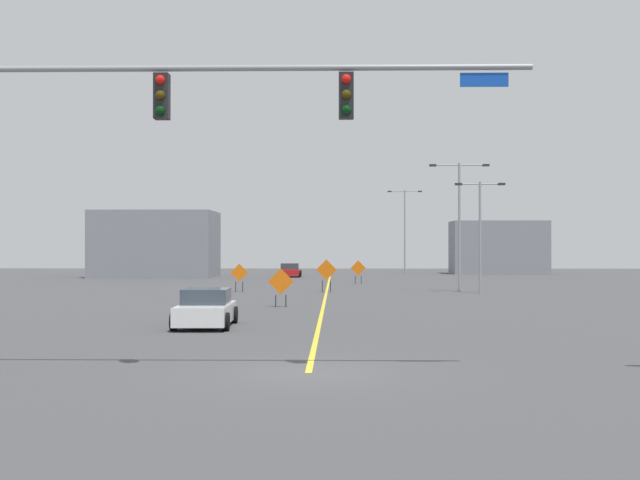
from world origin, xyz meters
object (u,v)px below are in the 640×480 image
construction_sign_right_shoulder (358,269)px  construction_sign_left_lane (281,283)px  traffic_signal_assembly (159,128)px  construction_sign_right_lane (239,274)px  street_lamp_far_right (405,225)px  car_red_approaching (290,270)px  street_lamp_mid_left (480,226)px  street_lamp_mid_right (459,215)px  car_white_distant (206,309)px  construction_sign_left_shoulder (326,271)px

construction_sign_right_shoulder → construction_sign_left_lane: (-4.43, -26.08, -0.01)m
traffic_signal_assembly → construction_sign_right_lane: (-2.25, 34.36, -4.47)m
street_lamp_far_right → car_red_approaching: size_ratio=2.40×
street_lamp_far_right → construction_sign_right_shoulder: (-5.88, -25.79, -4.29)m
street_lamp_mid_left → construction_sign_right_shoulder: size_ratio=3.77×
car_red_approaching → construction_sign_right_shoulder: bearing=-66.7°
street_lamp_mid_left → street_lamp_mid_right: size_ratio=0.83×
construction_sign_left_lane → construction_sign_right_lane: bearing=104.9°
traffic_signal_assembly → construction_sign_left_lane: size_ratio=6.89×
traffic_signal_assembly → car_white_distant: 11.95m
construction_sign_left_shoulder → car_white_distant: size_ratio=0.50×
street_lamp_mid_right → street_lamp_far_right: bearing=90.6°
construction_sign_right_lane → car_red_approaching: construction_sign_right_lane is taller
traffic_signal_assembly → street_lamp_mid_left: size_ratio=1.83×
street_lamp_far_right → street_lamp_mid_left: size_ratio=1.33×
car_white_distant → traffic_signal_assembly: bearing=-86.5°
street_lamp_mid_right → car_red_approaching: 29.72m
construction_sign_left_lane → traffic_signal_assembly: bearing=-93.8°
car_white_distant → street_lamp_mid_left: bearing=57.9°
street_lamp_mid_left → construction_sign_left_lane: size_ratio=3.77×
traffic_signal_assembly → construction_sign_left_shoulder: traffic_signal_assembly is taller
street_lamp_far_right → car_white_distant: (-12.35, -61.77, -4.81)m
street_lamp_far_right → car_white_distant: 63.18m
traffic_signal_assembly → construction_sign_right_shoulder: traffic_signal_assembly is taller
construction_sign_left_shoulder → construction_sign_left_lane: construction_sign_left_shoulder is taller
construction_sign_left_shoulder → construction_sign_right_shoulder: (2.39, 12.93, -0.19)m
street_lamp_mid_left → traffic_signal_assembly: bearing=-111.8°
street_lamp_mid_right → construction_sign_right_lane: (-14.35, -0.50, -3.84)m
car_red_approaching → construction_sign_right_lane: bearing=-93.7°
street_lamp_mid_right → construction_sign_left_lane: bearing=-127.2°
car_white_distant → street_lamp_mid_right: bearing=62.0°
construction_sign_right_lane → construction_sign_left_lane: (3.64, -13.62, 0.00)m
street_lamp_mid_left → car_red_approaching: size_ratio=1.81×
street_lamp_far_right → street_lamp_mid_left: (1.38, -39.87, -1.25)m
construction_sign_left_lane → street_lamp_mid_left: bearing=45.8°
construction_sign_left_shoulder → car_red_approaching: construction_sign_left_shoulder is taller
traffic_signal_assembly → construction_sign_left_lane: traffic_signal_assembly is taller
street_lamp_mid_right → car_white_distant: street_lamp_mid_right is taller
construction_sign_left_shoulder → construction_sign_right_shoulder: bearing=79.5°
street_lamp_mid_left → construction_sign_right_shoulder: 16.13m
construction_sign_left_lane → car_red_approaching: bearing=92.6°
construction_sign_left_shoulder → street_lamp_mid_left: bearing=-6.8°
street_lamp_mid_right → car_white_distant: size_ratio=2.00×
street_lamp_mid_right → car_red_approaching: street_lamp_mid_right is taller
construction_sign_left_shoulder → construction_sign_right_lane: size_ratio=1.16×
street_lamp_mid_left → construction_sign_left_lane: bearing=-134.2°
construction_sign_right_lane → car_white_distant: size_ratio=0.43×
traffic_signal_assembly → street_lamp_mid_left: traffic_signal_assembly is taller
construction_sign_right_lane → construction_sign_right_shoulder: (8.06, 12.46, 0.01)m
traffic_signal_assembly → car_white_distant: size_ratio=3.05×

